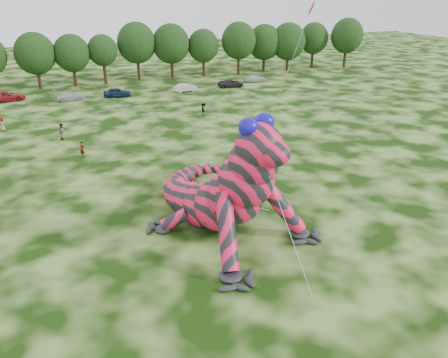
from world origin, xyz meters
name	(u,v)px	position (x,y,z in m)	size (l,w,h in m)	color
ground	(191,244)	(0.00, 0.00, 0.00)	(240.00, 240.00, 0.00)	#16330A
inflatable_gecko	(207,167)	(1.95, 2.14, 4.69)	(15.80, 18.77, 9.38)	#F51849
flying_kite	(307,21)	(13.05, 8.55, 13.71)	(3.12, 5.44, 15.81)	red
tree_7	(36,61)	(-10.08, 56.80, 4.74)	(6.68, 6.01, 9.48)	black
tree_8	(73,61)	(-4.22, 56.99, 4.47)	(6.14, 5.53, 8.94)	black
tree_9	(104,59)	(1.06, 57.35, 4.34)	(5.27, 4.74, 8.68)	black
tree_10	(137,51)	(7.40, 58.58, 5.25)	(7.09, 6.38, 10.50)	black
tree_11	(171,51)	(13.79, 58.20, 5.03)	(7.01, 6.31, 10.07)	black
tree_12	(203,53)	(20.01, 57.74, 4.49)	(5.99, 5.39, 8.97)	black
tree_13	(239,48)	(27.13, 57.13, 5.06)	(6.83, 6.15, 10.13)	black
tree_14	(264,48)	(33.46, 58.72, 4.70)	(6.82, 6.14, 9.40)	black
tree_15	(288,47)	(38.47, 57.77, 4.82)	(7.17, 6.45, 9.63)	black
tree_16	(313,45)	(45.45, 59.37, 4.69)	(6.26, 5.63, 9.37)	black
tree_17	(346,43)	(51.95, 56.66, 5.15)	(6.98, 6.28, 10.30)	black
car_2	(7,96)	(-14.79, 49.34, 0.72)	(2.40, 5.21, 1.45)	maroon
car_3	(70,96)	(-5.66, 46.28, 0.63)	(1.76, 4.34, 1.26)	#B4B9BD
car_4	(117,92)	(1.52, 46.12, 0.74)	(1.74, 4.31, 1.47)	#122344
car_5	(185,88)	(12.83, 46.00, 0.67)	(1.43, 4.09, 1.35)	beige
car_6	(231,83)	(21.34, 46.59, 0.64)	(2.14, 4.64, 1.29)	#252527
car_7	(255,78)	(27.24, 49.23, 0.62)	(1.75, 4.30, 1.25)	silver
spectator_1	(62,131)	(-7.46, 26.91, 0.94)	(0.92, 0.71, 1.89)	gray
spectator_4	(2,124)	(-14.29, 33.05, 0.82)	(0.80, 0.52, 1.64)	gray
spectator_0	(82,150)	(-5.76, 19.96, 0.87)	(0.63, 0.41, 1.73)	gray
spectator_2	(203,110)	(10.98, 30.53, 0.88)	(1.14, 0.66, 1.77)	gray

